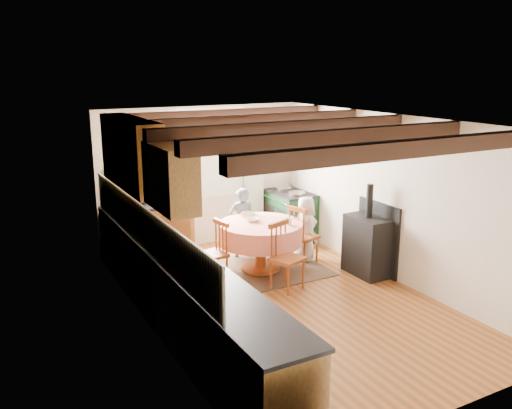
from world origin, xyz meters
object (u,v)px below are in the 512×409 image
chair_near (287,257)px  chair_left (212,252)px  chair_right (303,234)px  dining_table (261,247)px  cup (289,221)px  child_right (305,229)px  child_far (242,223)px  aga_range (290,215)px  cast_iron_stove (368,230)px

chair_near → chair_left: chair_near is taller
chair_right → chair_left: bearing=74.2°
dining_table → cup: (0.32, -0.27, 0.43)m
chair_right → child_right: 0.16m
child_far → aga_range: bearing=-142.7°
dining_table → cup: cup is taller
aga_range → child_far: child_far is taller
cup → chair_right: bearing=30.7°
chair_near → child_right: child_right is taller
dining_table → chair_near: chair_near is taller
chair_right → cup: 0.60m
dining_table → chair_near: (-0.01, -0.79, 0.10)m
child_far → child_right: (0.83, -0.61, -0.06)m
aga_range → cast_iron_stove: 2.03m
child_right → chair_right: bearing=136.3°
chair_near → chair_left: bearing=118.5°
child_far → child_right: child_far is taller
child_far → child_right: size_ratio=1.10×
chair_right → cup: bearing=103.9°
cup → cast_iron_stove: bearing=-31.0°
chair_near → child_right: size_ratio=0.91×
child_far → chair_near: bearing=105.0°
aga_range → cup: (-0.89, -1.41, 0.37)m
cast_iron_stove → child_right: 1.08m
chair_right → aga_range: (0.47, 1.15, -0.03)m
chair_near → cast_iron_stove: bearing=-23.2°
chair_right → child_right: size_ratio=0.91×
chair_near → chair_right: (0.76, 0.77, -0.00)m
chair_near → child_far: bearing=69.0°
dining_table → chair_left: (-0.82, -0.05, 0.07)m
aga_range → child_far: bearing=-159.4°
chair_near → child_far: (0.04, 1.47, 0.10)m
chair_left → chair_near: bearing=40.3°
chair_right → cast_iron_stove: (0.58, -0.86, 0.22)m
cast_iron_stove → cup: (-1.00, 0.60, 0.12)m
chair_left → child_right: bearing=86.8°
chair_left → child_far: 1.14m
cast_iron_stove → child_right: cast_iron_stove is taller
cast_iron_stove → child_far: 2.03m
aga_range → cast_iron_stove: bearing=-86.9°
chair_left → child_far: size_ratio=0.78×
chair_near → cast_iron_stove: (1.34, -0.09, 0.21)m
chair_near → chair_left: 1.10m
child_right → cup: 0.70m
cast_iron_stove → child_far: size_ratio=1.19×
dining_table → chair_right: bearing=-1.6°
aga_range → cup: bearing=-122.5°
child_right → aga_range: bearing=-14.3°
chair_right → cup: chair_right is taller
aga_range → chair_near: bearing=-122.6°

